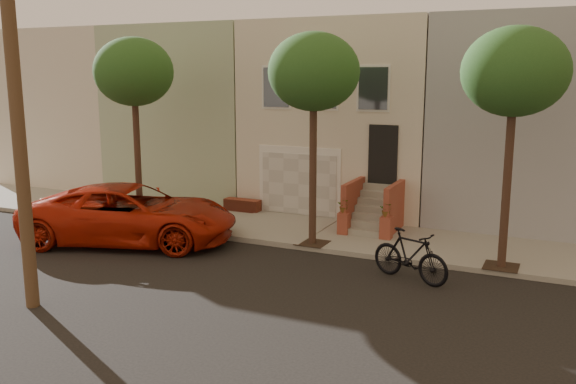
% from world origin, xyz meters
% --- Properties ---
extents(ground, '(90.00, 90.00, 0.00)m').
position_xyz_m(ground, '(0.00, 0.00, 0.00)').
color(ground, black).
rests_on(ground, ground).
extents(sidewalk, '(40.00, 3.70, 0.15)m').
position_xyz_m(sidewalk, '(0.00, 5.35, 0.07)').
color(sidewalk, gray).
rests_on(sidewalk, ground).
extents(house_row, '(33.10, 11.70, 7.00)m').
position_xyz_m(house_row, '(0.00, 11.19, 3.64)').
color(house_row, beige).
rests_on(house_row, sidewalk).
extents(tree_left, '(2.70, 2.57, 6.30)m').
position_xyz_m(tree_left, '(-5.50, 3.90, 5.26)').
color(tree_left, '#2D2116').
rests_on(tree_left, sidewalk).
extents(tree_mid, '(2.70, 2.57, 6.30)m').
position_xyz_m(tree_mid, '(1.00, 3.90, 5.26)').
color(tree_mid, '#2D2116').
rests_on(tree_mid, sidewalk).
extents(tree_right, '(2.70, 2.57, 6.30)m').
position_xyz_m(tree_right, '(6.50, 3.90, 5.26)').
color(tree_right, '#2D2116').
rests_on(tree_right, sidewalk).
extents(pickup_truck, '(7.20, 4.90, 1.83)m').
position_xyz_m(pickup_truck, '(-4.42, 2.07, 0.92)').
color(pickup_truck, '#B31F0A').
rests_on(pickup_truck, ground).
extents(motorcycle, '(2.31, 1.36, 1.34)m').
position_xyz_m(motorcycle, '(4.43, 2.18, 0.67)').
color(motorcycle, black).
rests_on(motorcycle, ground).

